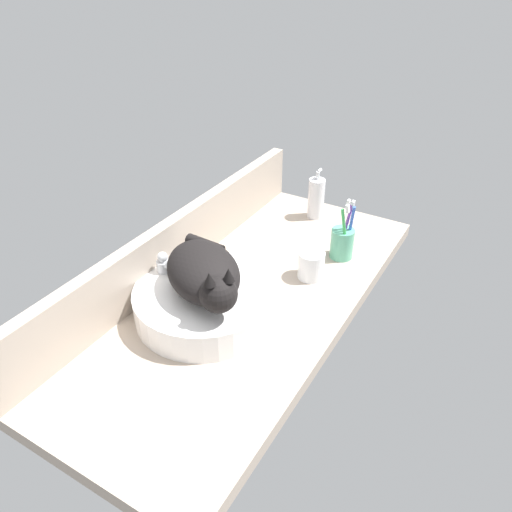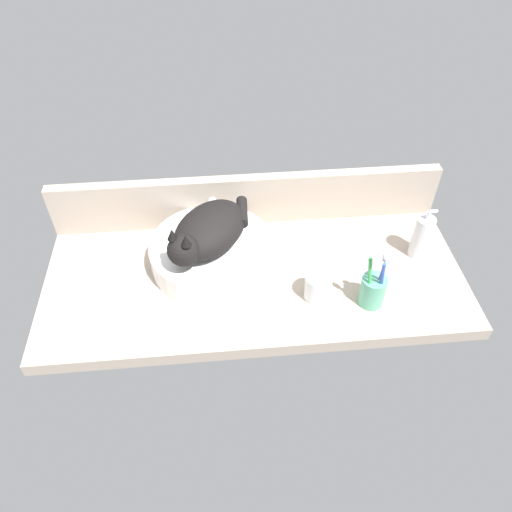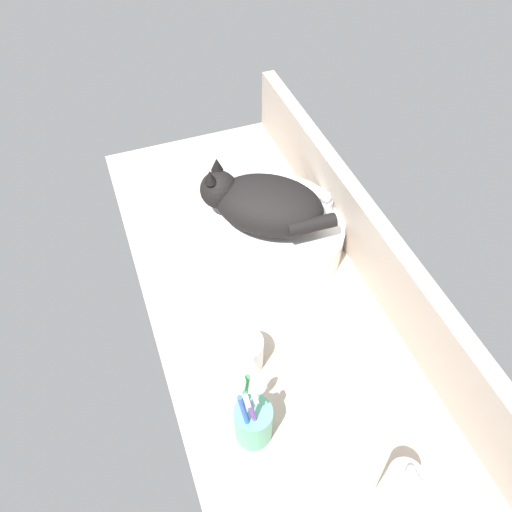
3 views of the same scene
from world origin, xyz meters
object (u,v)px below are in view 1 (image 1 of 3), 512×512
object	(u,v)px
cat	(205,273)
toothbrush_cup	(342,242)
sink_basin	(205,302)
soap_dispenser	(316,198)
faucet	(167,274)
water_glass	(311,266)

from	to	relation	value
cat	toothbrush_cup	xyz separation A→B (cm)	(43.54, -18.41, -8.37)
sink_basin	soap_dispenser	size ratio (longest dim) A/B	2.10
sink_basin	faucet	xyz separation A→B (cm)	(0.99, 12.60, 3.41)
cat	toothbrush_cup	world-z (taller)	cat
sink_basin	toothbrush_cup	distance (cm)	47.04
cat	faucet	world-z (taller)	cat
toothbrush_cup	water_glass	bearing A→B (deg)	166.30
toothbrush_cup	sink_basin	bearing A→B (deg)	155.44
sink_basin	toothbrush_cup	xyz separation A→B (cm)	(42.77, -19.55, 1.27)
sink_basin	soap_dispenser	distance (cm)	61.85
soap_dispenser	toothbrush_cup	xyz separation A→B (cm)	(-18.96, -17.49, -1.85)
sink_basin	cat	xyz separation A→B (cm)	(-0.76, -1.14, 9.65)
sink_basin	faucet	distance (cm)	13.09
water_glass	cat	bearing A→B (deg)	152.99
toothbrush_cup	water_glass	xyz separation A→B (cm)	(-14.22, 3.47, -1.55)
sink_basin	soap_dispenser	xyz separation A→B (cm)	(61.74, -2.05, 3.12)
cat	soap_dispenser	distance (cm)	62.85
sink_basin	water_glass	distance (cm)	32.77
cat	faucet	distance (cm)	15.19
soap_dispenser	toothbrush_cup	size ratio (longest dim) A/B	0.91
sink_basin	faucet	size ratio (longest dim) A/B	2.64
cat	soap_dispenser	xyz separation A→B (cm)	(62.50, -0.92, -6.53)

